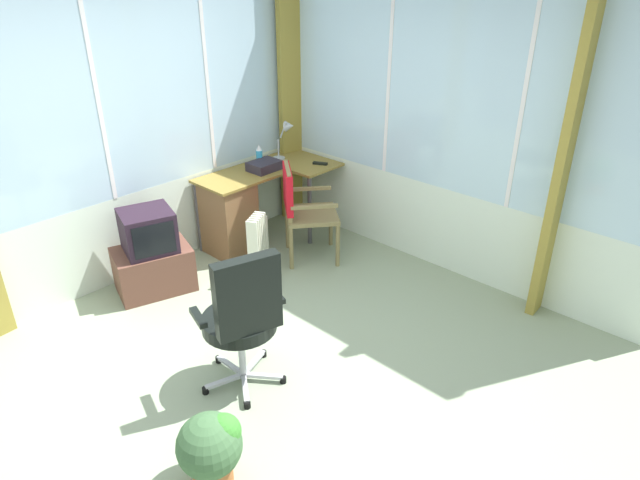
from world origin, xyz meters
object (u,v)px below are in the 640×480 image
wooden_armchair (298,202)px  space_heater (258,246)px  desk (234,212)px  potted_plant (211,447)px  tv_remote (320,163)px  tv_on_stand (152,256)px  desk_lamp (287,134)px  paper_tray (264,166)px  spray_bottle (259,156)px  office_chair (243,314)px

wooden_armchair → space_heater: bearing=178.9°
desk → potted_plant: size_ratio=3.01×
potted_plant → wooden_armchair: bearing=34.7°
tv_remote → tv_on_stand: (-1.86, 0.27, -0.43)m
desk → desk_lamp: size_ratio=3.40×
tv_on_stand → wooden_armchair: bearing=-21.8°
desk_lamp → paper_tray: (-0.40, -0.09, -0.22)m
spray_bottle → desk: bearing=-168.7°
tv_remote → tv_on_stand: 1.92m
wooden_armchair → tv_on_stand: (-1.29, 0.52, -0.26)m
desk_lamp → potted_plant: bearing=-141.2°
paper_tray → spray_bottle: bearing=66.5°
tv_remote → spray_bottle: size_ratio=0.69×
tv_remote → space_heater: size_ratio=0.24×
tv_remote → space_heater: tv_remote is taller
spray_bottle → tv_on_stand: size_ratio=0.29×
desk → wooden_armchair: bearing=-62.3°
desk → tv_remote: tv_remote is taller
potted_plant → paper_tray: bearing=42.3°
desk_lamp → tv_on_stand: desk_lamp is taller
tv_remote → tv_on_stand: bearing=146.0°
desk_lamp → spray_bottle: desk_lamp is taller
potted_plant → desk: bearing=48.2°
tv_on_stand → potted_plant: tv_on_stand is taller
tv_remote → potted_plant: tv_remote is taller
desk → office_chair: bearing=-127.1°
office_chair → wooden_armchair: bearing=34.2°
paper_tray → potted_plant: bearing=-137.7°
office_chair → desk_lamp: bearing=39.8°
tv_on_stand → space_heater: tv_on_stand is taller
wooden_armchair → tv_on_stand: size_ratio=1.24×
desk → potted_plant: bearing=-131.8°
desk → space_heater: (-0.20, -0.58, -0.10)m
paper_tray → space_heater: (-0.57, -0.53, -0.49)m
desk_lamp → wooden_armchair: (-0.47, -0.63, -0.43)m
desk_lamp → tv_remote: (0.10, -0.38, -0.26)m
paper_tray → potted_plant: (-2.26, -2.05, -0.54)m
tv_remote → paper_tray: (-0.50, 0.29, 0.03)m
spray_bottle → paper_tray: (-0.06, -0.14, -0.06)m
office_chair → potted_plant: (-0.63, -0.46, -0.34)m
wooden_armchair → spray_bottle: bearing=79.3°
office_chair → space_heater: bearing=45.4°
wooden_armchair → potted_plant: wooden_armchair is taller
desk → office_chair: 2.07m
potted_plant → space_heater: bearing=42.1°
desk → paper_tray: 0.54m
tv_remote → desk: bearing=133.1°
wooden_armchair → office_chair: office_chair is taller
tv_on_stand → space_heater: bearing=-32.9°
tv_remote → office_chair: 2.50m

